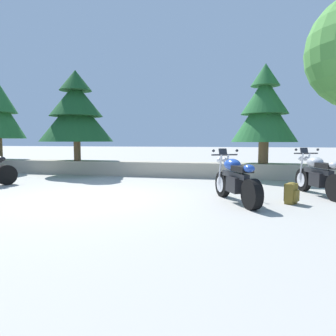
% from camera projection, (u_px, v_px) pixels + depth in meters
% --- Properties ---
extents(ground_plane, '(120.00, 120.00, 0.00)m').
position_uv_depth(ground_plane, '(92.00, 198.00, 7.22)').
color(ground_plane, '#A3A099').
extents(stone_wall, '(36.00, 0.80, 0.55)m').
position_uv_depth(stone_wall, '(149.00, 169.00, 11.85)').
color(stone_wall, '#A89E89').
rests_on(stone_wall, ground).
extents(motorcycle_blue_centre, '(1.12, 1.92, 1.18)m').
position_uv_depth(motorcycle_blue_centre, '(235.00, 181.00, 6.70)').
color(motorcycle_blue_centre, black).
rests_on(motorcycle_blue_centre, ground).
extents(motorcycle_silver_far_right, '(0.92, 2.01, 1.18)m').
position_uv_depth(motorcycle_silver_far_right, '(318.00, 176.00, 7.53)').
color(motorcycle_silver_far_right, black).
rests_on(motorcycle_silver_far_right, ground).
extents(rider_backpack, '(0.34, 0.35, 0.47)m').
position_uv_depth(rider_backpack, '(291.00, 193.00, 6.57)').
color(rider_backpack, brown).
rests_on(rider_backpack, ground).
extents(pine_tree_mid_left, '(2.90, 2.90, 3.61)m').
position_uv_depth(pine_tree_mid_left, '(76.00, 112.00, 12.13)').
color(pine_tree_mid_left, brown).
rests_on(pine_tree_mid_left, stone_wall).
extents(pine_tree_mid_right, '(2.29, 2.29, 3.52)m').
position_uv_depth(pine_tree_mid_right, '(265.00, 109.00, 10.71)').
color(pine_tree_mid_right, brown).
rests_on(pine_tree_mid_right, stone_wall).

